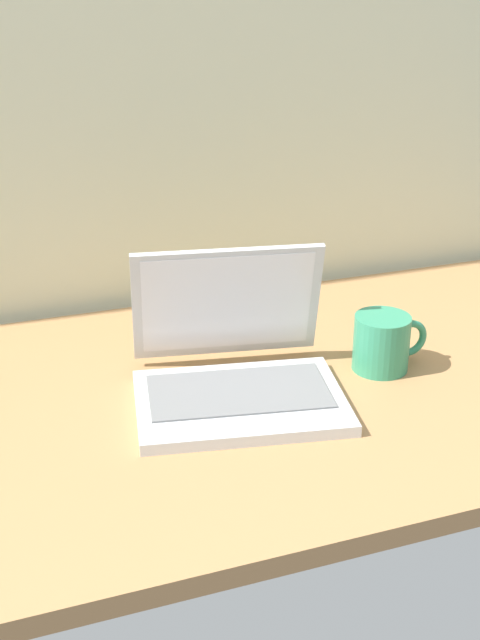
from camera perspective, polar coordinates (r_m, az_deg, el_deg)
name	(u,v)px	position (r m, az deg, el deg)	size (l,w,h in m)	color
desk	(251,397)	(1.31, 0.73, -5.28)	(1.60, 0.76, 0.03)	#A87A4C
laptop	(235,366)	(1.27, -0.32, -3.19)	(0.35, 0.32, 0.21)	silver
coffee_mug	(383,343)	(1.36, 9.78, -1.53)	(0.13, 0.09, 0.09)	#338C66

